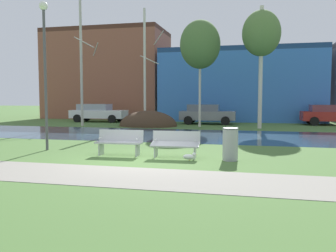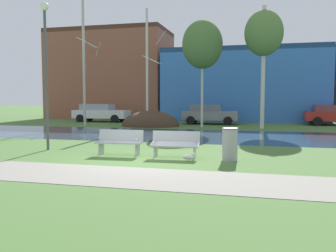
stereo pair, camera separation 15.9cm
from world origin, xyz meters
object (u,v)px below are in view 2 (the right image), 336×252
at_px(bench_right, 175,143).
at_px(trash_bin, 230,144).
at_px(streetlamp, 46,52).
at_px(parked_hatch_third_red, 336,114).
at_px(parked_sedan_second_grey, 209,114).
at_px(bench_left, 119,142).
at_px(seagull, 189,157).
at_px(parked_van_nearest_white, 101,112).

height_order(bench_right, trash_bin, trash_bin).
height_order(streetlamp, parked_hatch_third_red, streetlamp).
bearing_deg(parked_sedan_second_grey, trash_bin, -80.02).
distance_m(trash_bin, parked_sedan_second_grey, 15.80).
bearing_deg(bench_left, trash_bin, -2.20).
distance_m(bench_right, trash_bin, 1.81).
bearing_deg(trash_bin, seagull, -164.67).
height_order(bench_right, parked_hatch_third_red, parked_hatch_third_red).
distance_m(bench_left, streetlamp, 4.51).
xyz_separation_m(seagull, streetlamp, (-5.67, 1.03, 3.54)).
distance_m(trash_bin, streetlamp, 7.62).
relative_size(seagull, parked_sedan_second_grey, 0.11).
xyz_separation_m(parked_van_nearest_white, parked_hatch_third_red, (18.09, 0.63, -0.00)).
xyz_separation_m(bench_left, bench_right, (1.97, 0.00, 0.00)).
distance_m(trash_bin, parked_van_nearest_white, 19.86).
distance_m(parked_van_nearest_white, parked_sedan_second_grey, 9.09).
bearing_deg(seagull, bench_right, 139.43).
height_order(bench_left, parked_sedan_second_grey, parked_sedan_second_grey).
bearing_deg(seagull, trash_bin, 15.33).
relative_size(bench_left, parked_hatch_third_red, 0.36).
distance_m(seagull, parked_van_nearest_white, 19.45).
height_order(trash_bin, streetlamp, streetlamp).
bearing_deg(parked_van_nearest_white, bench_right, -57.66).
bearing_deg(streetlamp, bench_left, -9.79).
xyz_separation_m(streetlamp, parked_hatch_third_red, (13.19, 15.90, -2.89)).
distance_m(bench_left, parked_van_nearest_white, 17.75).
bearing_deg(bench_right, streetlamp, 173.95).
height_order(trash_bin, parked_van_nearest_white, parked_van_nearest_white).
bearing_deg(streetlamp, seagull, -10.25).
relative_size(seagull, parked_hatch_third_red, 0.10).
bearing_deg(parked_van_nearest_white, trash_bin, -53.49).
height_order(streetlamp, parked_sedan_second_grey, streetlamp).
bearing_deg(streetlamp, parked_van_nearest_white, 107.81).
relative_size(bench_left, trash_bin, 1.57).
relative_size(bench_right, parked_sedan_second_grey, 0.39).
relative_size(bench_left, seagull, 3.55).
height_order(parked_sedan_second_grey, parked_hatch_third_red, parked_sedan_second_grey).
bearing_deg(streetlamp, trash_bin, -5.67).
bearing_deg(seagull, streetlamp, 169.75).
bearing_deg(parked_van_nearest_white, seagull, -57.02).
relative_size(trash_bin, streetlamp, 0.19).
height_order(trash_bin, seagull, trash_bin).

